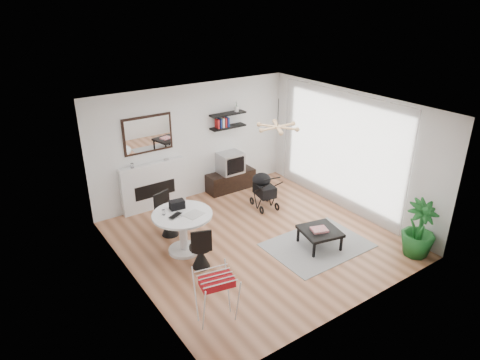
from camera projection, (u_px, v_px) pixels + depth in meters
floor at (256, 239)px, 8.60m from camera, size 5.00×5.00×0.00m
ceiling at (259, 107)px, 7.50m from camera, size 5.00×5.00×0.00m
wall_back at (193, 142)px, 9.93m from camera, size 5.00×0.00×5.00m
wall_left at (130, 214)px, 6.75m from camera, size 0.00×5.00×5.00m
wall_right at (349, 152)px, 9.34m from camera, size 0.00×5.00×5.00m
sheer_curtain at (339, 150)px, 9.44m from camera, size 0.04×3.60×2.60m
fireplace at (153, 180)px, 9.57m from camera, size 1.50×0.17×2.16m
shelf_lower at (228, 127)px, 10.19m from camera, size 0.90×0.25×0.04m
shelf_upper at (228, 114)px, 10.06m from camera, size 0.90×0.25×0.04m
pendant_lamp at (278, 127)px, 8.31m from camera, size 0.90×0.90×0.10m
tv_console at (231, 181)px, 10.67m from camera, size 1.24×0.44×0.47m
crt_tv at (230, 163)px, 10.46m from camera, size 0.58×0.51×0.51m
dining_table at (183, 227)px, 7.98m from camera, size 1.12×1.12×0.82m
laptop at (177, 216)px, 7.75m from camera, size 0.34×0.30×0.02m
black_bag at (177, 205)px, 8.02m from camera, size 0.29×0.20×0.17m
newspaper at (194, 214)px, 7.83m from camera, size 0.40×0.36×0.01m
drinking_glass at (164, 212)px, 7.81m from camera, size 0.06×0.06×0.10m
chair_far at (169, 222)px, 8.66m from camera, size 0.46×0.47×0.90m
chair_near at (201, 254)px, 7.63m from camera, size 0.44×0.45×0.84m
drying_rack at (216, 297)px, 6.31m from camera, size 0.65×0.62×0.84m
stroller at (264, 191)px, 9.77m from camera, size 0.55×0.76×0.87m
rug at (317, 245)px, 8.38m from camera, size 1.93×1.39×0.01m
coffee_table at (320, 232)px, 8.23m from camera, size 0.83×0.83×0.36m
magazines at (319, 230)px, 8.17m from camera, size 0.36×0.32×0.04m
potted_plant at (419, 229)px, 7.89m from camera, size 0.75×0.75×1.10m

